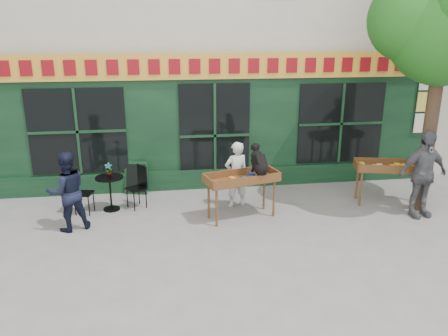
{
  "coord_description": "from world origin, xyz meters",
  "views": [
    {
      "loc": [
        -1.28,
        -7.95,
        3.76
      ],
      "look_at": [
        -0.04,
        0.5,
        1.08
      ],
      "focal_mm": 35.0,
      "sensor_mm": 36.0,
      "label": 1
    }
  ],
  "objects": [
    {
      "name": "ground",
      "position": [
        0.0,
        0.0,
        0.0
      ],
      "size": [
        80.0,
        80.0,
        0.0
      ],
      "primitive_type": "plane",
      "color": "slate",
      "rests_on": "ground"
    },
    {
      "name": "street_tree",
      "position": [
        4.34,
        0.36,
        4.11
      ],
      "size": [
        3.05,
        2.9,
        5.6
      ],
      "color": "#382619",
      "rests_on": "ground"
    },
    {
      "name": "book_cart_center",
      "position": [
        0.32,
        0.42,
        0.82
      ],
      "size": [
        1.61,
        0.97,
        0.99
      ],
      "rotation": [
        0.0,
        0.0,
        0.25
      ],
      "color": "brown",
      "rests_on": "ground"
    },
    {
      "name": "dog",
      "position": [
        0.67,
        0.37,
        1.29
      ],
      "size": [
        0.48,
        0.67,
        0.6
      ],
      "primitive_type": null,
      "rotation": [
        0.0,
        0.0,
        0.25
      ],
      "color": "black",
      "rests_on": "book_cart_center"
    },
    {
      "name": "woman",
      "position": [
        0.32,
        1.07,
        0.74
      ],
      "size": [
        0.61,
        0.48,
        1.48
      ],
      "primitive_type": "imported",
      "rotation": [
        0.0,
        0.0,
        3.39
      ],
      "color": "silver",
      "rests_on": "ground"
    },
    {
      "name": "book_cart_right",
      "position": [
        3.76,
        0.72,
        0.82
      ],
      "size": [
        1.61,
        0.97,
        0.99
      ],
      "rotation": [
        0.0,
        0.0,
        -0.25
      ],
      "color": "brown",
      "rests_on": "ground"
    },
    {
      "name": "man_right",
      "position": [
        4.06,
        -0.03,
        0.93
      ],
      "size": [
        1.13,
        0.56,
        1.86
      ],
      "primitive_type": "imported",
      "rotation": [
        0.0,
        0.0,
        0.1
      ],
      "color": "#535358",
      "rests_on": "ground"
    },
    {
      "name": "bistro_table",
      "position": [
        -2.44,
        1.24,
        0.54
      ],
      "size": [
        0.6,
        0.6,
        0.76
      ],
      "color": "black",
      "rests_on": "ground"
    },
    {
      "name": "bistro_chair_left",
      "position": [
        -3.08,
        1.16,
        0.56
      ],
      "size": [
        0.43,
        0.43,
        0.95
      ],
      "rotation": [
        0.0,
        0.0,
        1.37
      ],
      "color": "black",
      "rests_on": "ground"
    },
    {
      "name": "bistro_chair_right",
      "position": [
        -1.81,
        1.34,
        0.56
      ],
      "size": [
        0.5,
        0.5,
        0.95
      ],
      "rotation": [
        0.0,
        0.0,
        -0.99
      ],
      "color": "black",
      "rests_on": "ground"
    },
    {
      "name": "potted_plant",
      "position": [
        -2.44,
        1.24,
        0.92
      ],
      "size": [
        0.17,
        0.12,
        0.31
      ],
      "primitive_type": "imported",
      "rotation": [
        0.0,
        0.0,
        0.06
      ],
      "color": "gray",
      "rests_on": "bistro_table"
    },
    {
      "name": "man_left",
      "position": [
        -3.14,
        0.34,
        0.8
      ],
      "size": [
        0.95,
        0.86,
        1.59
      ],
      "primitive_type": "imported",
      "rotation": [
        0.0,
        0.0,
        3.55
      ],
      "color": "black",
      "rests_on": "ground"
    },
    {
      "name": "chalkboard",
      "position": [
        -1.93,
        2.19,
        0.4
      ],
      "size": [
        0.59,
        0.31,
        0.79
      ],
      "rotation": [
        0.0,
        0.0,
        -0.24
      ],
      "color": "black",
      "rests_on": "ground"
    }
  ]
}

